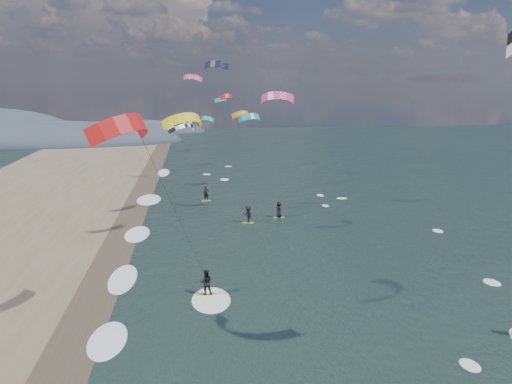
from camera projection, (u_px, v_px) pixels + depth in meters
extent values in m
cube|color=#382D23|center=(89.00, 310.00, 31.84)|extent=(3.00, 240.00, 0.00)
ellipsoid|color=#3D4756|center=(43.00, 143.00, 115.62)|extent=(64.00, 24.00, 10.00)
ellipsoid|color=#3D4756|center=(133.00, 133.00, 137.12)|extent=(40.00, 18.00, 7.00)
cube|color=#BDD625|center=(206.00, 295.00, 34.07)|extent=(1.40, 0.43, 0.06)
imported|color=black|center=(206.00, 282.00, 33.87)|extent=(0.88, 0.70, 1.77)
ellipsoid|color=white|center=(211.00, 300.00, 33.34)|extent=(2.60, 4.20, 0.12)
cylinder|color=black|center=(175.00, 211.00, 29.46)|extent=(0.02, 0.02, 13.03)
cube|color=#BDD625|center=(248.00, 223.00, 51.16)|extent=(1.10, 0.35, 0.05)
imported|color=black|center=(248.00, 214.00, 50.96)|extent=(1.12, 1.31, 1.76)
cube|color=#BDD625|center=(279.00, 217.00, 53.14)|extent=(1.10, 0.35, 0.05)
imported|color=black|center=(279.00, 209.00, 52.94)|extent=(0.76, 0.95, 1.69)
cube|color=#BDD625|center=(206.00, 201.00, 60.43)|extent=(1.10, 0.35, 0.05)
imported|color=black|center=(206.00, 193.00, 60.23)|extent=(0.69, 0.51, 1.74)
ellipsoid|color=white|center=(97.00, 341.00, 28.11)|extent=(2.40, 5.40, 0.11)
ellipsoid|color=white|center=(120.00, 279.00, 36.82)|extent=(2.40, 5.40, 0.11)
ellipsoid|color=white|center=(136.00, 234.00, 47.47)|extent=(2.40, 5.40, 0.11)
ellipsoid|color=white|center=(149.00, 200.00, 61.02)|extent=(2.40, 5.40, 0.11)
ellipsoid|color=white|center=(159.00, 173.00, 78.44)|extent=(2.40, 5.40, 0.11)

